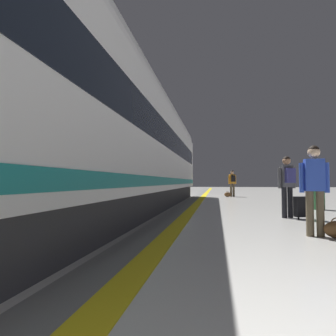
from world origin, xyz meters
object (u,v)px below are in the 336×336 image
(passenger_near, at_px, (314,183))
(duffel_bag_far, at_px, (228,194))
(passenger_far, at_px, (232,181))
(high_speed_train, at_px, (79,114))
(suitcase_mid, at_px, (302,207))
(waste_bin, at_px, (318,197))
(passenger_mid, at_px, (287,181))

(passenger_near, relative_size, duffel_bag_far, 3.73)
(passenger_far, distance_m, duffel_bag_far, 0.97)
(high_speed_train, relative_size, suitcase_mid, 51.80)
(waste_bin, bearing_deg, high_speed_train, -142.13)
(passenger_mid, bearing_deg, waste_bin, 59.64)
(passenger_near, distance_m, duffel_bag_far, 14.55)
(passenger_near, distance_m, waste_bin, 5.96)
(passenger_mid, xyz_separation_m, waste_bin, (1.64, 2.80, -0.54))
(passenger_far, relative_size, duffel_bag_far, 3.96)
(passenger_near, xyz_separation_m, duffel_bag_far, (-1.04, 14.49, -0.80))
(passenger_near, relative_size, passenger_mid, 0.98)
(passenger_near, distance_m, passenger_mid, 2.86)
(high_speed_train, bearing_deg, duffel_bag_far, 74.92)
(passenger_mid, relative_size, waste_bin, 1.85)
(high_speed_train, relative_size, passenger_mid, 18.17)
(high_speed_train, xyz_separation_m, passenger_near, (4.80, -0.53, -1.55))
(high_speed_train, height_order, duffel_bag_far, high_speed_train)
(passenger_mid, height_order, duffel_bag_far, passenger_mid)
(passenger_near, distance_m, suitcase_mid, 2.76)
(high_speed_train, height_order, passenger_near, high_speed_train)
(passenger_near, xyz_separation_m, passenger_far, (-0.71, 14.74, 0.08))
(passenger_mid, xyz_separation_m, passenger_far, (-0.87, 11.88, 0.04))
(passenger_far, relative_size, waste_bin, 1.91)
(high_speed_train, distance_m, passenger_far, 14.86)
(passenger_near, bearing_deg, passenger_mid, 86.87)
(passenger_far, distance_m, waste_bin, 9.44)
(suitcase_mid, xyz_separation_m, passenger_far, (-1.18, 12.10, 0.71))
(high_speed_train, height_order, waste_bin, high_speed_train)
(suitcase_mid, xyz_separation_m, waste_bin, (1.33, 3.02, 0.14))
(duffel_bag_far, bearing_deg, suitcase_mid, -82.74)
(high_speed_train, bearing_deg, passenger_far, 73.95)
(high_speed_train, distance_m, passenger_near, 5.07)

